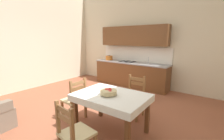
# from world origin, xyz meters

# --- Properties ---
(ground_plane) EXTENTS (6.40, 6.10, 0.10)m
(ground_plane) POSITION_xyz_m (0.00, 0.00, -0.05)
(ground_plane) COLOR #99563D
(wall_back) EXTENTS (6.40, 0.12, 4.09)m
(wall_back) POSITION_xyz_m (0.00, 2.81, 2.05)
(wall_back) COLOR beige
(wall_back) RESTS_ON ground_plane
(wall_left) EXTENTS (0.12, 6.10, 4.09)m
(wall_left) POSITION_xyz_m (-2.96, 0.00, 2.05)
(wall_left) COLOR beige
(wall_left) RESTS_ON ground_plane
(kitchen_cabinetry) EXTENTS (2.86, 0.63, 2.20)m
(kitchen_cabinetry) POSITION_xyz_m (-0.23, 2.48, 0.86)
(kitchen_cabinetry) COLOR brown
(kitchen_cabinetry) RESTS_ON ground_plane
(dining_table) EXTENTS (1.34, 0.96, 0.75)m
(dining_table) POSITION_xyz_m (1.01, -0.40, 0.62)
(dining_table) COLOR brown
(dining_table) RESTS_ON ground_plane
(dining_chair_tv_side) EXTENTS (0.44, 0.44, 0.93)m
(dining_chair_tv_side) POSITION_xyz_m (0.08, -0.48, 0.44)
(dining_chair_tv_side) COLOR #D1BC89
(dining_chair_tv_side) RESTS_ON ground_plane
(dining_chair_kitchen_side) EXTENTS (0.44, 0.44, 0.93)m
(dining_chair_kitchen_side) POSITION_xyz_m (1.04, 0.42, 0.44)
(dining_chair_kitchen_side) COLOR #D1BC89
(dining_chair_kitchen_side) RESTS_ON ground_plane
(dining_chair_camera_side) EXTENTS (0.47, 0.47, 0.93)m
(dining_chair_camera_side) POSITION_xyz_m (1.05, -1.30, 0.44)
(dining_chair_camera_side) COLOR #D1BC89
(dining_chair_camera_side) RESTS_ON ground_plane
(fruit_bowl) EXTENTS (0.30, 0.30, 0.12)m
(fruit_bowl) POSITION_xyz_m (1.00, -0.46, 0.81)
(fruit_bowl) COLOR tan
(fruit_bowl) RESTS_ON dining_table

